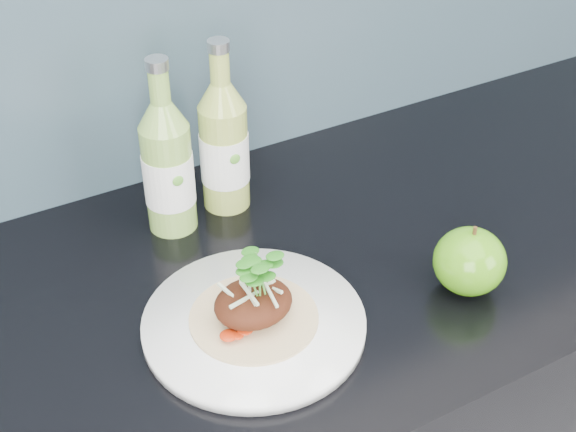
{
  "coord_description": "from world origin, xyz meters",
  "views": [
    {
      "loc": [
        -0.38,
        0.99,
        1.58
      ],
      "look_at": [
        -0.0,
        1.68,
        1.0
      ],
      "focal_mm": 50.0,
      "sensor_mm": 36.0,
      "label": 1
    }
  ],
  "objects_px": {
    "dinner_plate": "(254,324)",
    "cider_bottle_right": "(224,146)",
    "green_apple": "(470,261)",
    "cider_bottle_left": "(168,167)"
  },
  "relations": [
    {
      "from": "dinner_plate",
      "to": "cider_bottle_right",
      "type": "distance_m",
      "value": 0.28
    },
    {
      "from": "dinner_plate",
      "to": "cider_bottle_left",
      "type": "xyz_separation_m",
      "value": [
        -0.0,
        0.24,
        0.09
      ]
    },
    {
      "from": "dinner_plate",
      "to": "green_apple",
      "type": "distance_m",
      "value": 0.28
    },
    {
      "from": "dinner_plate",
      "to": "green_apple",
      "type": "xyz_separation_m",
      "value": [
        0.27,
        -0.06,
        0.03
      ]
    },
    {
      "from": "green_apple",
      "to": "cider_bottle_left",
      "type": "xyz_separation_m",
      "value": [
        -0.27,
        0.3,
        0.05
      ]
    },
    {
      "from": "green_apple",
      "to": "cider_bottle_right",
      "type": "relative_size",
      "value": 0.48
    },
    {
      "from": "dinner_plate",
      "to": "cider_bottle_left",
      "type": "relative_size",
      "value": 1.38
    },
    {
      "from": "cider_bottle_right",
      "to": "green_apple",
      "type": "bearing_deg",
      "value": -77.57
    },
    {
      "from": "green_apple",
      "to": "cider_bottle_left",
      "type": "bearing_deg",
      "value": 131.8
    },
    {
      "from": "dinner_plate",
      "to": "cider_bottle_right",
      "type": "relative_size",
      "value": 1.38
    }
  ]
}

